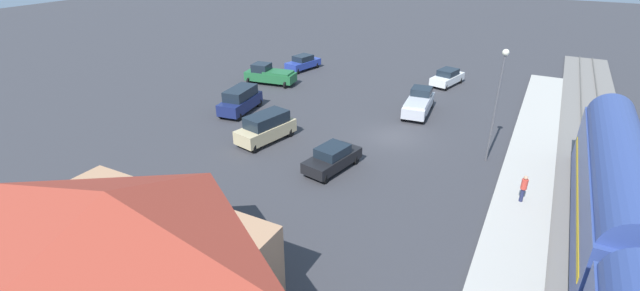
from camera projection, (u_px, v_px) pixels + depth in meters
name	position (u px, v px, depth m)	size (l,w,h in m)	color
ground_plane	(392.00, 137.00, 34.56)	(200.00, 200.00, 0.00)	#38383D
railway_track	(595.00, 178.00, 28.61)	(4.80, 70.00, 0.30)	slate
platform	(529.00, 163.00, 30.27)	(3.20, 46.00, 0.30)	#B7B2A8
passenger_train	(631.00, 291.00, 15.69)	(2.93, 34.31, 4.98)	#33478C
station_building	(119.00, 251.00, 17.43)	(11.89, 7.95, 5.84)	tan
pedestrian_on_platform	(524.00, 187.00, 25.27)	(0.36, 0.36, 1.71)	#23284C
sedan_black	(332.00, 158.00, 29.43)	(2.67, 4.77, 1.74)	black
suv_navy	(240.00, 100.00, 39.08)	(2.58, 5.11, 2.22)	navy
suv_tan	(266.00, 127.00, 33.48)	(2.93, 5.20, 2.22)	#C6B284
pickup_silver	(419.00, 103.00, 38.79)	(2.50, 5.57, 2.14)	silver
pickup_green	(270.00, 75.00, 46.67)	(5.62, 3.05, 2.14)	#236638
sedan_white	(447.00, 77.00, 46.29)	(2.85, 4.81, 1.74)	white
sedan_blue	(303.00, 62.00, 51.70)	(2.76, 4.79, 1.74)	#283D9E
light_pole_near_platform	(498.00, 94.00, 28.88)	(0.44, 0.44, 7.97)	#515156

